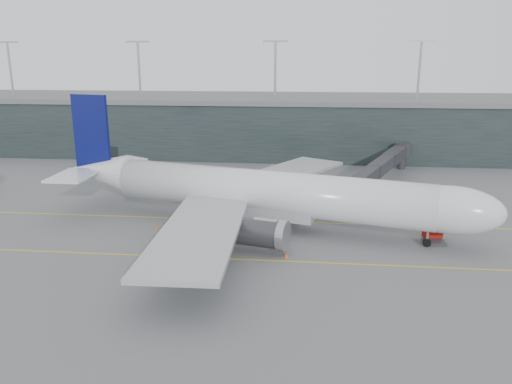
# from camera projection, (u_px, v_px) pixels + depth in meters

# --- Properties ---
(ground) EXTENTS (320.00, 320.00, 0.00)m
(ground) POSITION_uv_depth(u_px,v_px,m) (226.00, 212.00, 84.53)
(ground) COLOR #59595E
(ground) RESTS_ON ground
(taxiline_a) EXTENTS (160.00, 0.25, 0.02)m
(taxiline_a) POSITION_uv_depth(u_px,v_px,m) (221.00, 220.00, 80.69)
(taxiline_a) COLOR gold
(taxiline_a) RESTS_ON ground
(taxiline_b) EXTENTS (160.00, 0.25, 0.02)m
(taxiline_b) POSITION_uv_depth(u_px,v_px,m) (201.00, 258.00, 65.33)
(taxiline_b) COLOR gold
(taxiline_b) RESTS_ON ground
(taxiline_lead_main) EXTENTS (0.25, 60.00, 0.02)m
(taxiline_lead_main) POSITION_uv_depth(u_px,v_px,m) (265.00, 184.00, 103.22)
(taxiline_lead_main) COLOR gold
(taxiline_lead_main) RESTS_ON ground
(terminal) EXTENTS (240.00, 36.00, 29.00)m
(terminal) POSITION_uv_depth(u_px,v_px,m) (259.00, 124.00, 138.21)
(terminal) COLOR black
(terminal) RESTS_ON ground
(main_aircraft) EXTENTS (68.42, 63.04, 19.43)m
(main_aircraft) POSITION_uv_depth(u_px,v_px,m) (265.00, 193.00, 75.85)
(main_aircraft) COLOR silver
(main_aircraft) RESTS_ON ground
(jet_bridge) EXTENTS (17.19, 44.40, 6.09)m
(jet_bridge) POSITION_uv_depth(u_px,v_px,m) (372.00, 164.00, 101.00)
(jet_bridge) COLOR #26262B
(jet_bridge) RESTS_ON ground
(gse_cart) EXTENTS (2.84, 2.22, 1.70)m
(gse_cart) POSITION_uv_depth(u_px,v_px,m) (433.00, 232.00, 72.13)
(gse_cart) COLOR #A1150B
(gse_cart) RESTS_ON ground
(baggage_dolly) EXTENTS (2.96, 2.39, 0.29)m
(baggage_dolly) POSITION_uv_depth(u_px,v_px,m) (434.00, 242.00, 70.37)
(baggage_dolly) COLOR #343439
(baggage_dolly) RESTS_ON ground
(uld_a) EXTENTS (1.85, 1.52, 1.61)m
(uld_a) POSITION_uv_depth(u_px,v_px,m) (206.00, 191.00, 94.97)
(uld_a) COLOR #323337
(uld_a) RESTS_ON ground
(uld_b) EXTENTS (2.14, 1.87, 1.67)m
(uld_b) POSITION_uv_depth(u_px,v_px,m) (223.00, 190.00, 95.01)
(uld_b) COLOR #323337
(uld_b) RESTS_ON ground
(uld_c) EXTENTS (2.63, 2.33, 2.01)m
(uld_c) POSITION_uv_depth(u_px,v_px,m) (231.00, 190.00, 94.63)
(uld_c) COLOR #323337
(uld_c) RESTS_ON ground
(cone_nose) EXTENTS (0.40, 0.40, 0.63)m
(cone_nose) POSITION_uv_depth(u_px,v_px,m) (435.00, 228.00, 75.70)
(cone_nose) COLOR #CB450B
(cone_nose) RESTS_ON ground
(cone_wing_stbd) EXTENTS (0.48, 0.48, 0.77)m
(cone_wing_stbd) POSITION_uv_depth(u_px,v_px,m) (286.00, 255.00, 65.37)
(cone_wing_stbd) COLOR #E64D0C
(cone_wing_stbd) RESTS_ON ground
(cone_wing_port) EXTENTS (0.47, 0.47, 0.75)m
(cone_wing_port) POSITION_uv_depth(u_px,v_px,m) (275.00, 192.00, 95.48)
(cone_wing_port) COLOR orange
(cone_wing_port) RESTS_ON ground
(cone_tail) EXTENTS (0.50, 0.50, 0.80)m
(cone_tail) POSITION_uv_depth(u_px,v_px,m) (156.00, 227.00, 75.81)
(cone_tail) COLOR #E2580C
(cone_tail) RESTS_ON ground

